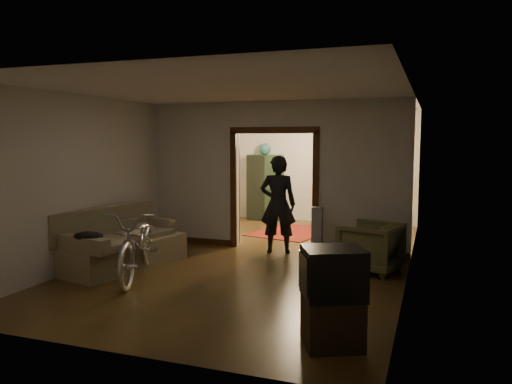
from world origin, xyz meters
The scene contains 24 objects.
floor centered at (0.00, 0.00, 0.00)m, with size 5.00×8.50×0.01m, color #3D2B13.
ceiling centered at (0.00, 0.00, 2.80)m, with size 5.00×8.50×0.01m, color white.
wall_back centered at (0.00, 4.25, 1.40)m, with size 5.00×0.02×2.80m, color beige.
wall_left centered at (-2.50, 0.00, 1.40)m, with size 0.02×8.50×2.80m, color beige.
wall_right centered at (2.50, 0.00, 1.40)m, with size 0.02×8.50×2.80m, color beige.
partition_wall centered at (0.00, 0.75, 1.40)m, with size 5.00×0.14×2.80m, color beige.
door_casing centered at (0.00, 0.75, 1.10)m, with size 1.74×0.20×2.32m, color #3D200D.
far_window centered at (0.70, 4.21, 1.55)m, with size 0.98×0.06×1.28m, color black.
chandelier centered at (0.00, 2.50, 2.35)m, with size 0.24×0.24×0.24m, color #FFE0A5.
light_switch centered at (1.05, 0.68, 1.25)m, with size 0.08×0.01×0.12m, color silver.
sofa centered at (-1.94, -1.37, 0.49)m, with size 0.95×2.12×0.97m, color #776E4F.
rolled_paper centered at (-1.84, -1.07, 0.53)m, with size 0.11×0.11×0.84m, color beige.
jacket centered at (-1.89, -2.28, 0.68)m, with size 0.46×0.35×0.14m, color black.
bicycle centered at (-1.32, -1.85, 0.53)m, with size 0.71×2.02×1.06m, color silver.
armchair centered at (1.92, -0.29, 0.39)m, with size 0.84×0.86×0.79m, color brown.
tv_stand centered at (1.92, -3.37, 0.26)m, with size 0.56×0.51×0.51m, color black.
crt_tv centered at (1.92, -3.37, 0.76)m, with size 0.59×0.53×0.51m, color black.
vacuum centered at (0.91, 0.40, 0.45)m, with size 0.28×0.22×0.90m, color gray.
person centered at (0.15, 0.48, 0.90)m, with size 0.66×0.43×1.80m, color black.
oriental_rug centered at (-0.16, 2.52, 0.01)m, with size 1.43×1.88×0.01m, color maroon.
locker centered at (-1.31, 4.05, 0.85)m, with size 0.85×0.47×1.69m, color #213722.
globe centered at (-1.31, 4.05, 1.94)m, with size 0.30×0.30×0.30m, color #1E5972.
desk centered at (0.95, 3.85, 0.40)m, with size 1.08×0.60×0.80m, color #322110.
desk_chair centered at (0.46, 3.13, 0.45)m, with size 0.40×0.40×0.90m, color #322110.
Camera 1 is at (2.83, -8.21, 2.08)m, focal length 35.00 mm.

